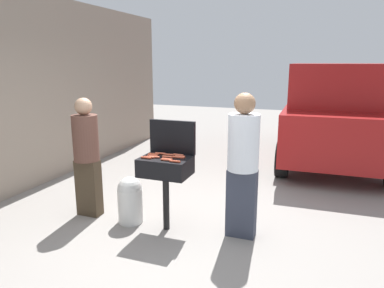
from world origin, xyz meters
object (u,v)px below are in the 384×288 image
object	(u,v)px
bbq_grill	(166,169)
hot_dog_12	(153,155)
hot_dog_0	(175,161)
parked_minivan	(335,113)
hot_dog_6	(169,155)
hot_dog_9	(149,157)
hot_dog_10	(167,157)
person_right	(243,161)
hot_dog_14	(178,157)
hot_dog_13	(154,157)
hot_dog_3	(180,157)
hot_dog_2	(167,159)
hot_dog_5	(179,155)
propane_tank	(130,199)
hot_dog_7	(146,158)
person_left	(87,153)
hot_dog_8	(153,156)
hot_dog_11	(160,154)
hot_dog_1	(166,160)
hot_dog_4	(154,154)

from	to	relation	value
bbq_grill	hot_dog_12	xyz separation A→B (m)	(-0.18, 0.02, 0.16)
hot_dog_0	parked_minivan	size ratio (longest dim) A/B	0.03
hot_dog_6	parked_minivan	distance (m)	4.53
hot_dog_9	hot_dog_10	bearing A→B (deg)	25.52
bbq_grill	hot_dog_9	bearing A→B (deg)	-151.35
hot_dog_9	person_right	distance (m)	1.11
bbq_grill	hot_dog_14	world-z (taller)	hot_dog_14
hot_dog_13	hot_dog_6	bearing A→B (deg)	53.88
hot_dog_10	parked_minivan	size ratio (longest dim) A/B	0.03
hot_dog_3	hot_dog_6	bearing A→B (deg)	168.59
hot_dog_0	hot_dog_2	size ratio (longest dim) A/B	1.00
hot_dog_5	hot_dog_12	xyz separation A→B (m)	(-0.30, -0.10, 0.00)
bbq_grill	hot_dog_13	distance (m)	0.20
parked_minivan	hot_dog_12	bearing A→B (deg)	61.18
bbq_grill	propane_tank	size ratio (longest dim) A/B	1.50
hot_dog_2	hot_dog_7	size ratio (longest dim) A/B	1.00
hot_dog_14	hot_dog_5	bearing A→B (deg)	111.49
hot_dog_7	hot_dog_9	world-z (taller)	same
person_left	hot_dog_12	bearing A→B (deg)	9.92
hot_dog_6	hot_dog_13	xyz separation A→B (m)	(-0.12, -0.16, 0.00)
hot_dog_8	hot_dog_11	bearing A→B (deg)	71.58
person_right	hot_dog_13	bearing A→B (deg)	-2.17
hot_dog_1	hot_dog_2	xyz separation A→B (m)	(0.00, 0.03, 0.00)
hot_dog_9	hot_dog_7	bearing A→B (deg)	-120.52
hot_dog_9	hot_dog_12	size ratio (longest dim) A/B	1.00
hot_dog_13	propane_tank	size ratio (longest dim) A/B	0.21
hot_dog_4	hot_dog_3	bearing A→B (deg)	0.95
hot_dog_12	hot_dog_4	bearing A→B (deg)	105.03
hot_dog_0	hot_dog_13	xyz separation A→B (m)	(-0.31, 0.09, 0.00)
hot_dog_4	hot_dog_7	distance (m)	0.19
hot_dog_4	hot_dog_8	bearing A→B (deg)	-72.41
hot_dog_10	propane_tank	xyz separation A→B (m)	(-0.55, 0.01, -0.62)
hot_dog_7	hot_dog_10	xyz separation A→B (m)	(0.22, 0.13, 0.00)
hot_dog_13	hot_dog_2	bearing A→B (deg)	-11.70
hot_dog_0	propane_tank	size ratio (longest dim) A/B	0.21
hot_dog_11	hot_dog_6	bearing A→B (deg)	-6.77
hot_dog_2	hot_dog_8	world-z (taller)	same
hot_dog_1	hot_dog_7	xyz separation A→B (m)	(-0.26, 0.00, 0.00)
hot_dog_5	hot_dog_10	world-z (taller)	same
hot_dog_0	hot_dog_10	distance (m)	0.23
hot_dog_13	parked_minivan	world-z (taller)	parked_minivan
hot_dog_7	hot_dog_8	xyz separation A→B (m)	(0.03, 0.11, 0.00)
hot_dog_13	bbq_grill	bearing A→B (deg)	29.44
hot_dog_10	hot_dog_1	bearing A→B (deg)	-72.23
hot_dog_5	propane_tank	size ratio (longest dim) A/B	0.21
hot_dog_11	hot_dog_12	distance (m)	0.10
hot_dog_12	parked_minivan	distance (m)	4.67
hot_dog_4	propane_tank	bearing A→B (deg)	-172.94
hot_dog_4	person_left	bearing A→B (deg)	-178.93
propane_tank	hot_dog_14	bearing A→B (deg)	0.73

